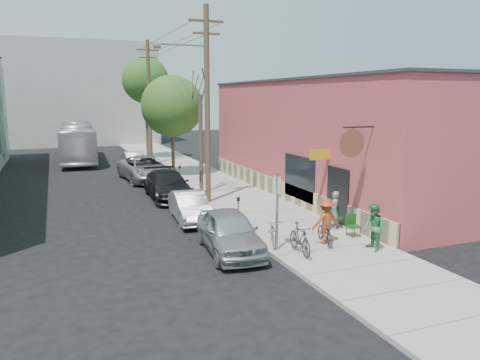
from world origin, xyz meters
name	(u,v)px	position (x,y,z in m)	size (l,w,h in m)	color
ground	(189,235)	(0.00, 0.00, 0.00)	(120.00, 120.00, 0.00)	black
sidewalk	(207,182)	(4.25, 11.00, 0.07)	(4.50, 58.00, 0.15)	#98968C
cafe_building	(318,138)	(8.99, 4.99, 3.30)	(6.60, 20.20, 6.61)	#AF4147
end_cap_building	(78,94)	(-2.00, 42.00, 6.00)	(18.00, 8.00, 12.00)	#989893
sign_post	(277,204)	(2.35, -3.38, 1.83)	(0.07, 0.45, 2.80)	slate
parking_meter_near	(238,206)	(2.25, 0.19, 0.98)	(0.14, 0.14, 1.24)	slate
parking_meter_far	(180,172)	(2.25, 10.28, 0.98)	(0.14, 0.14, 1.24)	slate
utility_pole_near	(206,101)	(2.39, 5.07, 5.41)	(3.57, 0.28, 10.00)	#503A28
utility_pole_far	(149,101)	(2.45, 20.64, 5.34)	(1.80, 0.28, 10.00)	#503A28
tree_bare	(201,145)	(2.80, 7.46, 2.96)	(0.24, 0.24, 5.61)	#44392C
tree_leafy_mid	(172,106)	(2.80, 14.27, 4.99)	(4.29, 4.29, 6.99)	#44392C
tree_leafy_far	(145,80)	(2.80, 24.02, 7.08)	(4.08, 4.08, 8.99)	#44392C
patio_chair_a	(336,217)	(5.98, -1.68, 0.59)	(0.50, 0.50, 0.88)	#124114
patio_chair_b	(353,226)	(5.87, -3.08, 0.59)	(0.50, 0.50, 0.88)	#124114
patron_grey	(334,210)	(5.77, -1.84, 0.95)	(0.59, 0.39, 1.61)	gray
patron_green	(374,228)	(5.55, -4.75, 1.00)	(0.83, 0.64, 1.70)	#2D7143
cyclist	(326,221)	(4.37, -3.41, 1.02)	(1.12, 0.65, 1.74)	#8F3614
cyclist_bike	(325,232)	(4.37, -3.41, 0.59)	(0.58, 1.66, 0.87)	black
parked_bike_a	(300,239)	(2.91, -4.08, 0.69)	(0.50, 1.78, 1.07)	black
parked_bike_b	(273,231)	(2.55, -2.67, 0.64)	(0.65, 1.86, 0.98)	gray
car_0	(230,232)	(0.80, -2.62, 0.78)	(1.83, 4.55, 1.55)	#A1A5A9
car_1	(190,207)	(0.65, 2.16, 0.66)	(1.40, 4.03, 1.33)	#AAADB1
car_2	(168,185)	(0.80, 7.31, 0.76)	(2.14, 5.27, 1.53)	black
car_3	(146,169)	(0.68, 13.44, 0.83)	(2.76, 5.99, 1.66)	#97979E
car_4	(134,161)	(0.80, 19.00, 0.68)	(1.44, 4.13, 1.36)	gray
bus	(78,142)	(-3.07, 25.41, 1.69)	(2.83, 12.11, 3.37)	silver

